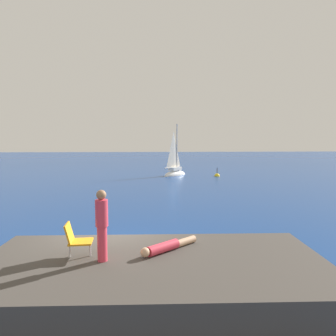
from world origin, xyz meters
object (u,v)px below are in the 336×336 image
(marker_buoy, at_px, (217,176))
(person_sunbather, at_px, (167,246))
(beach_chair, at_px, (76,238))
(sailboat_near, at_px, (175,172))
(person_standing, at_px, (102,223))

(marker_buoy, bearing_deg, person_sunbather, -105.63)
(person_sunbather, relative_size, beach_chair, 1.82)
(sailboat_near, height_order, person_sunbather, sailboat_near)
(sailboat_near, bearing_deg, marker_buoy, -57.45)
(person_standing, height_order, beach_chair, person_standing)
(sailboat_near, height_order, marker_buoy, sailboat_near)
(sailboat_near, xyz_separation_m, beach_chair, (-4.28, -23.72, 1.09))
(sailboat_near, distance_m, person_standing, 24.33)
(person_sunbather, relative_size, person_standing, 0.90)
(sailboat_near, bearing_deg, beach_chair, -145.56)
(person_standing, xyz_separation_m, beach_chair, (-0.66, 0.29, -0.42))
(person_sunbather, bearing_deg, sailboat_near, 45.91)
(person_sunbather, relative_size, marker_buoy, 1.28)
(person_sunbather, xyz_separation_m, marker_buoy, (6.32, 22.59, -1.07))
(beach_chair, bearing_deg, person_standing, -27.13)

